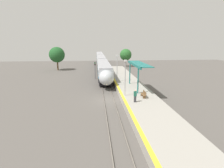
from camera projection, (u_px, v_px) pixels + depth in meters
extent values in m
plane|color=#56514C|center=(109.00, 100.00, 26.01)|extent=(120.00, 120.00, 0.00)
cube|color=slate|center=(104.00, 100.00, 25.93)|extent=(0.08, 90.00, 0.15)
cube|color=slate|center=(114.00, 100.00, 26.05)|extent=(0.08, 90.00, 0.15)
cube|color=black|center=(104.00, 76.00, 42.24)|extent=(2.52, 18.32, 0.86)
cube|color=#28282D|center=(104.00, 72.00, 42.04)|extent=(2.87, 19.91, 0.87)
cube|color=#198CBF|center=(104.00, 70.00, 41.91)|extent=(2.88, 19.91, 0.30)
cube|color=#B2B7BC|center=(104.00, 66.00, 41.72)|extent=(2.87, 19.91, 1.31)
cube|color=black|center=(104.00, 67.00, 41.74)|extent=(2.89, 18.32, 0.72)
cube|color=#9E9EA3|center=(104.00, 63.00, 41.54)|extent=(2.58, 19.91, 0.30)
cylinder|color=black|center=(102.00, 83.00, 35.17)|extent=(0.12, 0.96, 0.96)
cylinder|color=black|center=(109.00, 83.00, 35.29)|extent=(0.12, 0.96, 0.96)
cylinder|color=black|center=(101.00, 81.00, 37.30)|extent=(0.12, 0.96, 0.96)
cylinder|color=black|center=(108.00, 81.00, 37.43)|extent=(0.12, 0.96, 0.96)
cylinder|color=black|center=(100.00, 73.00, 47.13)|extent=(0.12, 0.96, 0.96)
cylinder|color=black|center=(106.00, 73.00, 47.26)|extent=(0.12, 0.96, 0.96)
cylinder|color=black|center=(100.00, 72.00, 49.27)|extent=(0.12, 0.96, 0.96)
cylinder|color=black|center=(105.00, 71.00, 49.39)|extent=(0.12, 0.96, 0.96)
ellipsoid|color=#B2B7BC|center=(106.00, 78.00, 31.14)|extent=(2.75, 3.31, 2.72)
ellipsoid|color=black|center=(106.00, 76.00, 30.63)|extent=(2.01, 1.93, 1.38)
sphere|color=#F9F4CC|center=(107.00, 85.00, 30.16)|extent=(0.24, 0.24, 0.24)
cube|color=black|center=(101.00, 65.00, 62.32)|extent=(2.52, 18.32, 0.86)
cube|color=#28282D|center=(101.00, 63.00, 62.12)|extent=(2.87, 19.91, 0.87)
cube|color=#198CBF|center=(101.00, 61.00, 61.99)|extent=(2.88, 19.91, 0.30)
cube|color=#B2B7BC|center=(101.00, 59.00, 61.80)|extent=(2.87, 19.91, 1.31)
cube|color=black|center=(101.00, 59.00, 61.82)|extent=(2.89, 18.32, 0.72)
cube|color=#9E9EA3|center=(101.00, 56.00, 61.62)|extent=(2.58, 19.91, 0.30)
cylinder|color=black|center=(100.00, 68.00, 55.24)|extent=(0.12, 0.96, 0.96)
cylinder|color=black|center=(104.00, 68.00, 55.37)|extent=(0.12, 0.96, 0.96)
cylinder|color=black|center=(99.00, 67.00, 57.38)|extent=(0.12, 0.96, 0.96)
cylinder|color=black|center=(104.00, 67.00, 57.50)|extent=(0.12, 0.96, 0.96)
cylinder|color=black|center=(99.00, 64.00, 67.21)|extent=(0.12, 0.96, 0.96)
cylinder|color=black|center=(103.00, 64.00, 67.34)|extent=(0.12, 0.96, 0.96)
cylinder|color=black|center=(99.00, 63.00, 69.35)|extent=(0.12, 0.96, 0.96)
cylinder|color=black|center=(102.00, 63.00, 69.47)|extent=(0.12, 0.96, 0.96)
cube|color=black|center=(100.00, 60.00, 82.40)|extent=(2.52, 18.32, 0.86)
cube|color=#28282D|center=(100.00, 58.00, 82.20)|extent=(2.87, 19.91, 0.87)
cube|color=#198CBF|center=(100.00, 57.00, 82.07)|extent=(2.88, 19.91, 0.30)
cube|color=#B2B7BC|center=(100.00, 55.00, 81.88)|extent=(2.87, 19.91, 1.31)
cube|color=black|center=(100.00, 55.00, 81.90)|extent=(2.89, 18.32, 0.72)
cube|color=#9E9EA3|center=(100.00, 53.00, 81.70)|extent=(2.58, 19.91, 0.30)
cylinder|color=black|center=(99.00, 62.00, 75.32)|extent=(0.12, 0.96, 0.96)
cylinder|color=black|center=(102.00, 62.00, 75.45)|extent=(0.12, 0.96, 0.96)
cylinder|color=black|center=(98.00, 61.00, 77.46)|extent=(0.12, 0.96, 0.96)
cylinder|color=black|center=(102.00, 61.00, 77.58)|extent=(0.12, 0.96, 0.96)
cylinder|color=black|center=(98.00, 59.00, 87.29)|extent=(0.12, 0.96, 0.96)
cylinder|color=black|center=(101.00, 59.00, 87.42)|extent=(0.12, 0.96, 0.96)
cylinder|color=black|center=(98.00, 59.00, 89.42)|extent=(0.12, 0.96, 0.96)
cylinder|color=black|center=(101.00, 59.00, 89.55)|extent=(0.12, 0.96, 0.96)
cube|color=#9E998E|center=(137.00, 97.00, 26.28)|extent=(5.18, 64.00, 0.93)
cube|color=yellow|center=(122.00, 94.00, 25.96)|extent=(0.40, 64.00, 0.01)
cube|color=brown|center=(144.00, 97.00, 23.86)|extent=(0.36, 0.06, 0.42)
cube|color=brown|center=(142.00, 95.00, 25.01)|extent=(0.36, 0.06, 0.42)
cube|color=brown|center=(143.00, 94.00, 24.39)|extent=(0.44, 1.58, 0.03)
cube|color=brown|center=(145.00, 93.00, 24.35)|extent=(0.04, 1.58, 0.44)
cube|color=#333338|center=(135.00, 99.00, 22.38)|extent=(0.28, 0.20, 0.80)
cube|color=#1E604C|center=(135.00, 94.00, 22.21)|extent=(0.36, 0.22, 0.64)
sphere|color=beige|center=(135.00, 90.00, 22.11)|extent=(0.22, 0.22, 0.22)
cylinder|color=#59595E|center=(95.00, 72.00, 41.43)|extent=(0.14, 0.14, 3.22)
cube|color=black|center=(95.00, 64.00, 40.98)|extent=(0.28, 0.20, 0.70)
sphere|color=#1ED833|center=(95.00, 63.00, 40.83)|extent=(0.14, 0.14, 0.14)
sphere|color=#330A0A|center=(95.00, 65.00, 40.91)|extent=(0.14, 0.14, 0.14)
cylinder|color=#9E9EA3|center=(125.00, 79.00, 24.74)|extent=(0.12, 0.12, 4.93)
cube|color=silver|center=(125.00, 61.00, 24.15)|extent=(0.36, 0.20, 0.24)
cylinder|color=#9E9EA3|center=(117.00, 69.00, 34.09)|extent=(0.12, 0.12, 4.93)
cube|color=silver|center=(117.00, 56.00, 33.50)|extent=(0.36, 0.20, 0.24)
cylinder|color=#1E6B66|center=(138.00, 81.00, 25.96)|extent=(0.20, 0.20, 3.88)
cylinder|color=#1E6B66|center=(130.00, 73.00, 32.19)|extent=(0.20, 0.20, 3.88)
cube|color=#1E6B66|center=(134.00, 64.00, 28.60)|extent=(0.24, 9.42, 0.36)
cube|color=#1E6B66|center=(139.00, 64.00, 28.66)|extent=(2.00, 9.42, 0.10)
cylinder|color=brown|center=(58.00, 66.00, 54.53)|extent=(0.44, 0.44, 2.91)
sphere|color=#1E5123|center=(57.00, 55.00, 53.76)|extent=(4.76, 4.76, 4.76)
cylinder|color=brown|center=(126.00, 63.00, 62.90)|extent=(0.44, 0.44, 2.59)
sphere|color=#286028|center=(126.00, 55.00, 62.23)|extent=(4.16, 4.16, 4.16)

